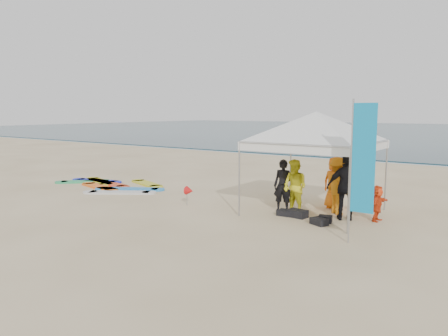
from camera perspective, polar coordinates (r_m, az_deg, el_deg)
The scene contains 13 objects.
ground at distance 12.74m, azimuth -7.27°, elevation -6.56°, with size 120.00×120.00×0.00m, color beige.
shoreline_foam at distance 28.69m, azimuth 18.23°, elevation 0.95°, with size 160.00×1.20×0.01m, color silver.
person_black_a at distance 13.47m, azimuth 7.73°, elevation -2.31°, with size 0.59×0.39×1.61m, color black.
person_yellow at distance 13.21m, azimuth 9.24°, elevation -2.45°, with size 0.80×0.62×1.65m, color yellow.
person_orange_a at distance 13.48m, azimuth 14.73°, elevation -2.25°, with size 1.11×0.64×1.71m, color orange.
person_black_b at distance 12.78m, azimuth 15.74°, elevation -2.43°, with size 1.10×0.46×1.88m, color black.
person_orange_b at distance 14.22m, azimuth 14.27°, elevation -1.88°, with size 0.80×0.52×1.65m, color orange.
person_seated at distance 12.98m, azimuth 19.41°, elevation -4.38°, with size 0.94×0.30×1.02m, color #E93F14.
canopy_tent at distance 13.26m, azimuth 11.99°, elevation 7.19°, with size 4.64×4.64×3.50m.
feather_flag at distance 10.34m, azimuth 17.59°, elevation 0.98°, with size 0.57×0.04×3.35m.
marker_pennant at distance 14.24m, azimuth -4.50°, elevation -3.00°, with size 0.28×0.28×0.64m.
gear_pile at distance 12.77m, azimuth 10.26°, elevation -6.15°, with size 1.76×0.90×0.22m.
surfboard_spread at distance 18.67m, azimuth -14.63°, elevation -2.15°, with size 5.16×3.43×0.07m.
Camera 1 is at (8.43, -9.05, 3.08)m, focal length 35.00 mm.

